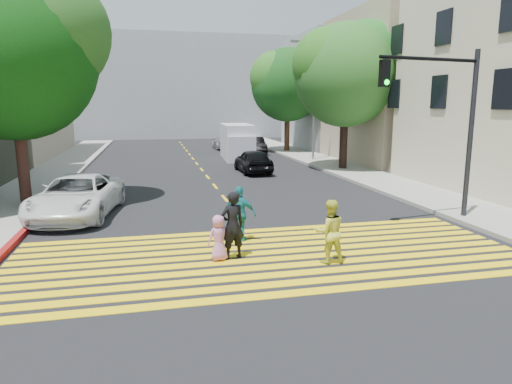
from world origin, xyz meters
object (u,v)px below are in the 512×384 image
object	(u,v)px
silver_car	(223,142)
pedestrian_child	(219,238)
white_van	(238,143)
dark_car_near	(253,161)
dark_car_parked	(255,145)
tree_right_near	(347,69)
tree_left	(14,48)
tree_right_far	(288,81)
white_sedan	(77,196)
pedestrian_man	(232,225)
traffic_signal	(448,112)
pedestrian_woman	(329,232)
pedestrian_extra	(240,214)

from	to	relation	value
silver_car	pedestrian_child	bearing A→B (deg)	80.42
white_van	dark_car_near	bearing A→B (deg)	-89.81
dark_car_parked	tree_right_near	bearing A→B (deg)	-71.19
tree_left	dark_car_parked	xyz separation A→B (m)	(13.08, 17.46, -5.34)
dark_car_parked	pedestrian_child	bearing A→B (deg)	-101.86
tree_right_far	white_sedan	size ratio (longest dim) A/B	1.63
pedestrian_man	white_van	size ratio (longest dim) A/B	0.32
dark_car_parked	white_van	bearing A→B (deg)	-117.36
pedestrian_man	traffic_signal	size ratio (longest dim) A/B	0.31
pedestrian_woman	dark_car_parked	bearing A→B (deg)	-94.33
tree_right_far	white_van	world-z (taller)	tree_right_far
tree_right_far	traffic_signal	distance (m)	23.73
dark_car_parked	pedestrian_extra	bearing A→B (deg)	-100.87
silver_car	dark_car_parked	distance (m)	4.67
pedestrian_man	pedestrian_extra	bearing A→B (deg)	-122.68
tree_left	tree_right_far	distance (m)	23.86
silver_car	traffic_signal	distance (m)	27.87
pedestrian_man	pedestrian_woman	xyz separation A→B (m)	(2.31, -0.88, -0.07)
tree_right_far	dark_car_parked	world-z (taller)	tree_right_far
pedestrian_woman	dark_car_parked	size ratio (longest dim) A/B	0.41
tree_right_near	pedestrian_woman	xyz separation A→B (m)	(-7.12, -15.34, -5.15)
pedestrian_child	tree_right_far	bearing A→B (deg)	-128.17
tree_left	silver_car	xyz separation A→B (m)	(11.10, 21.69, -5.40)
pedestrian_child	white_van	xyz separation A→B (m)	(4.58, 21.76, 0.60)
silver_car	white_van	bearing A→B (deg)	88.32
dark_car_near	silver_car	bearing A→B (deg)	-93.47
pedestrian_child	dark_car_parked	world-z (taller)	dark_car_parked
dark_car_near	dark_car_parked	world-z (taller)	dark_car_near
pedestrian_extra	white_van	bearing A→B (deg)	-75.09
dark_car_parked	tree_right_far	bearing A→B (deg)	8.56
pedestrian_man	dark_car_parked	world-z (taller)	pedestrian_man
tree_right_near	pedestrian_child	bearing A→B (deg)	-123.96
pedestrian_man	white_sedan	distance (m)	7.33
dark_car_parked	white_van	size ratio (longest dim) A/B	0.74
tree_right_near	pedestrian_extra	xyz separation A→B (m)	(-8.96, -13.02, -5.15)
pedestrian_man	pedestrian_woman	distance (m)	2.47
white_van	pedestrian_extra	bearing A→B (deg)	-97.13
tree_left	traffic_signal	bearing A→B (deg)	-22.29
white_sedan	white_van	distance (m)	18.24
tree_right_near	dark_car_near	xyz separation A→B (m)	(-5.61, 0.26, -5.26)
tree_right_near	traffic_signal	distance (m)	12.78
white_sedan	white_van	size ratio (longest dim) A/B	0.97
tree_left	tree_right_near	bearing A→B (deg)	22.18
pedestrian_extra	silver_car	size ratio (longest dim) A/B	0.40
pedestrian_man	white_sedan	size ratio (longest dim) A/B	0.33
pedestrian_woman	dark_car_near	bearing A→B (deg)	-91.11
tree_right_far	white_van	bearing A→B (deg)	-141.83
white_sedan	dark_car_parked	size ratio (longest dim) A/B	1.32
dark_car_near	white_sedan	bearing A→B (deg)	45.56
pedestrian_woman	traffic_signal	distance (m)	6.61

